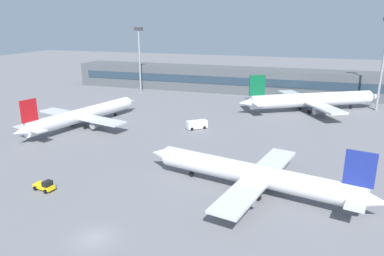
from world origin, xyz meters
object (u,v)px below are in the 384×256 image
Objects in this scene: airplane_mid at (84,115)px; floodlight_tower_west at (139,55)px; baggage_tug_yellow at (45,186)px; airplane_far at (313,100)px; floodlight_tower_east at (384,58)px; service_van_white at (197,124)px; airplane_near at (252,174)px.

airplane_mid is 1.63× the size of floodlight_tower_west.
airplane_mid reaches higher than baggage_tug_yellow.
floodlight_tower_west reaches higher than airplane_far.
baggage_tug_yellow is 96.73m from floodlight_tower_east.
airplane_mid is at bearing -82.95° from floodlight_tower_west.
service_van_white is (13.09, 40.16, 0.31)m from baggage_tug_yellow.
airplane_far is 7.89× the size of service_van_white.
airplane_near is 1.43× the size of floodlight_tower_east.
airplane_near is 52.60m from airplane_mid.
floodlight_tower_east is at bearing 20.91° from airplane_far.
baggage_tug_yellow is 82.14m from floodlight_tower_west.
baggage_tug_yellow is 42.24m from service_van_white.
airplane_far is at bearing 31.57° from airplane_mid.
airplane_mid is 0.93× the size of airplane_far.
service_van_white reaches higher than baggage_tug_yellow.
floodlight_tower_west is at bearing 131.50° from service_van_white.
floodlight_tower_east is at bearing 37.31° from service_van_white.
baggage_tug_yellow is 0.73× the size of service_van_white.
floodlight_tower_east reaches higher than airplane_near.
floodlight_tower_east is (79.78, -3.22, 1.72)m from floodlight_tower_west.
floodlight_tower_east is (59.04, 75.18, 14.77)m from baggage_tug_yellow.
floodlight_tower_east is (45.95, 35.02, 14.46)m from service_van_white.
airplane_near is 35.55m from service_van_white.
floodlight_tower_west reaches higher than baggage_tug_yellow.
service_van_white is at bearing 121.40° from airplane_near.
airplane_near is 33.16m from baggage_tug_yellow.
service_van_white is 0.19× the size of floodlight_tower_east.
airplane_mid is 7.36× the size of service_van_white.
airplane_near reaches higher than service_van_white.
service_van_white is (-27.45, -27.95, -2.35)m from airplane_far.
airplane_near is 1.00× the size of airplane_mid.
floodlight_tower_west is at bearing 104.82° from baggage_tug_yellow.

